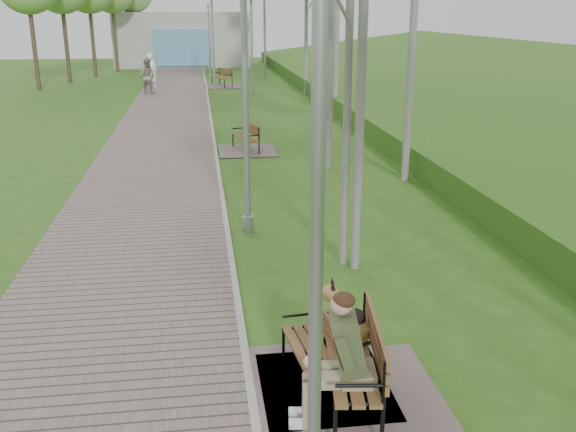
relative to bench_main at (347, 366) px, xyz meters
The scene contains 14 objects.
walkway 16.52m from the bench_main, 99.64° to the left, with size 3.50×67.00×0.04m, color #6A5A56.
kerb 16.32m from the bench_main, 93.57° to the left, with size 0.10×67.00×0.05m, color #999993.
embankment 18.42m from the bench_main, 53.39° to the left, with size 14.00×70.00×1.60m, color #447120.
building_north 45.85m from the bench_main, 93.15° to the left, with size 10.00×5.20×4.00m.
bench_main is the anchor object (origin of this frame).
bench_second 0.63m from the bench_main, 121.55° to the left, with size 1.63×1.81×1.00m.
bench_third 13.41m from the bench_main, 90.38° to the left, with size 1.73×1.92×1.06m.
bench_far 30.93m from the bench_main, 90.22° to the left, with size 2.04×2.27×1.25m.
lamp_post_near 2.34m from the bench_main, 114.05° to the right, with size 0.19×0.19×4.92m.
lamp_post_second 6.33m from the bench_main, 95.83° to the left, with size 0.21×0.21×5.46m.
lamp_post_third 29.84m from the bench_main, 91.12° to the left, with size 0.22×0.22×5.65m.
lamp_post_far 36.19m from the bench_main, 91.01° to the left, with size 0.17×0.17×4.48m.
pedestrian_near 30.99m from the bench_main, 97.46° to the left, with size 0.70×0.46×1.91m, color white.
pedestrian_far 28.44m from the bench_main, 98.13° to the left, with size 0.88×0.69×1.81m, color gray.
Camera 1 is at (-0.44, -0.71, 4.15)m, focal length 40.00 mm.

